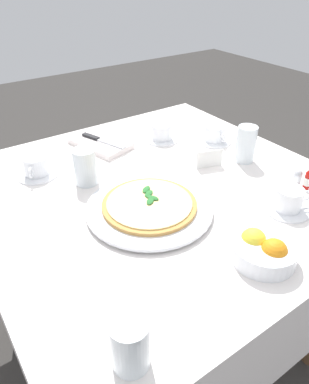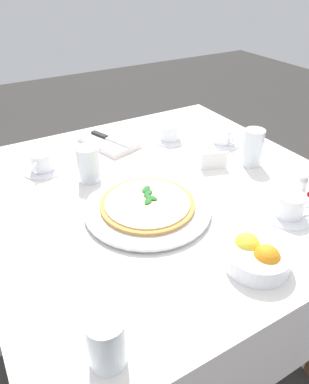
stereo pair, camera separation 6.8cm
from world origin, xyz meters
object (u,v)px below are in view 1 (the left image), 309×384
pizza_plate (149,208)px  coffee_cup_right_edge (215,135)px  dinner_knife (101,140)px  menu_card (209,159)px  water_glass_far_left (246,146)px  hot_sauce_bottle (308,179)px  coffee_cup_near_left (161,133)px  water_glass_back_corner (86,169)px  pizza (149,204)px  coffee_cup_center_back (36,167)px  water_glass_far_right (130,346)px  napkin_folded (101,143)px  pepper_shaker (297,179)px  coffee_cup_near_right (288,200)px  citrus_bowl (264,250)px

pizza_plate → coffee_cup_right_edge: (-0.23, 0.45, 0.02)m
dinner_knife → menu_card: menu_card is taller
water_glass_far_left → hot_sauce_bottle: size_ratio=1.49×
coffee_cup_near_left → water_glass_back_corner: size_ratio=1.18×
pizza → coffee_cup_right_edge: (-0.23, 0.45, 0.00)m
coffee_cup_center_back → hot_sauce_bottle: size_ratio=1.57×
water_glass_far_left → coffee_cup_center_back: bearing=-116.4°
water_glass_far_right → coffee_cup_center_back: bearing=173.3°
water_glass_back_corner → water_glass_far_left: bearing=71.0°
pizza → pizza_plate: bearing=-34.6°
pizza → coffee_cup_right_edge: size_ratio=1.95×
coffee_cup_right_edge → napkin_folded: (-0.21, -0.37, -0.02)m
pizza → coffee_cup_center_back: (-0.36, -0.19, 0.00)m
coffee_cup_center_back → hot_sauce_bottle: (0.54, 0.64, 0.01)m
napkin_folded → pepper_shaker: (0.58, 0.36, 0.02)m
coffee_cup_near_right → napkin_folded: size_ratio=0.53×
coffee_cup_right_edge → water_glass_far_left: size_ratio=1.07×
coffee_cup_right_edge → water_glass_far_left: (0.17, -0.02, 0.03)m
hot_sauce_bottle → coffee_cup_near_right: bearing=-75.4°
pizza → hot_sauce_bottle: 0.48m
water_glass_back_corner → coffee_cup_near_left: bearing=108.2°
coffee_cup_near_left → pepper_shaker: coffee_cup_near_left is taller
hot_sauce_bottle → pepper_shaker: hot_sauce_bottle is taller
water_glass_far_left → water_glass_far_right: 0.81m
water_glass_far_right → citrus_bowl: water_glass_far_right is taller
napkin_folded → dinner_knife: bearing=4.7°
pizza_plate → napkin_folded: bearing=169.9°
coffee_cup_center_back → water_glass_back_corner: 0.17m
menu_card → pizza_plate: bearing=-143.9°
menu_card → napkin_folded: bearing=141.8°
pizza_plate → water_glass_back_corner: size_ratio=3.08×
coffee_cup_near_right → water_glass_far_right: 0.60m
coffee_cup_center_back → pepper_shaker: 0.81m
pizza_plate → coffee_cup_near_right: (0.21, 0.32, 0.02)m
water_glass_far_left → water_glass_far_right: size_ratio=1.19×
coffee_cup_near_left → citrus_bowl: citrus_bowl is taller
coffee_cup_near_left → citrus_bowl: (0.65, -0.18, -0.00)m
pizza_plate → citrus_bowl: citrus_bowl is taller
water_glass_far_right → menu_card: bearing=127.4°
water_glass_far_left → menu_card: 0.13m
coffee_cup_near_right → citrus_bowl: size_ratio=0.87×
napkin_folded → dinner_knife: (0.00, 0.00, 0.01)m
water_glass_far_right → citrus_bowl: (-0.04, 0.38, -0.02)m
pepper_shaker → menu_card: (-0.24, -0.14, 0.00)m
water_glass_back_corner → dinner_knife: 0.26m
coffee_cup_right_edge → coffee_cup_center_back: size_ratio=1.02×
pepper_shaker → water_glass_far_right: bearing=-74.4°
water_glass_far_left → napkin_folded: water_glass_far_left is taller
water_glass_far_right → pepper_shaker: water_glass_far_right is taller
coffee_cup_near_right → dinner_knife: coffee_cup_near_right is taller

